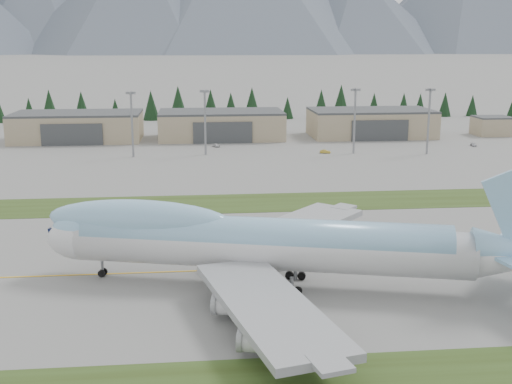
{
  "coord_description": "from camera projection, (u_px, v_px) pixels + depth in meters",
  "views": [
    {
      "loc": [
        -26.02,
        -100.69,
        36.91
      ],
      "look_at": [
        -13.88,
        22.15,
        8.0
      ],
      "focal_mm": 45.0,
      "sensor_mm": 36.0,
      "label": 1
    }
  ],
  "objects": [
    {
      "name": "ground",
      "position": [
        350.0,
        266.0,
        108.47
      ],
      "size": [
        7000.0,
        7000.0,
        0.0
      ],
      "primitive_type": "plane",
      "color": "slate",
      "rests_on": "ground"
    },
    {
      "name": "grass_strip_near",
      "position": [
        432.0,
        381.0,
        71.65
      ],
      "size": [
        400.0,
        14.0,
        0.08
      ],
      "primitive_type": "cube",
      "color": "#304017",
      "rests_on": "ground"
    },
    {
      "name": "grass_strip_far",
      "position": [
        305.0,
        202.0,
        152.07
      ],
      "size": [
        400.0,
        18.0,
        0.08
      ],
      "primitive_type": "cube",
      "color": "#304017",
      "rests_on": "ground"
    },
    {
      "name": "taxiway_line_main",
      "position": [
        350.0,
        266.0,
        108.47
      ],
      "size": [
        400.0,
        0.4,
        0.02
      ],
      "primitive_type": "cube",
      "color": "gold",
      "rests_on": "ground"
    },
    {
      "name": "boeing_747_freighter",
      "position": [
        264.0,
        242.0,
        98.21
      ],
      "size": [
        80.64,
        67.34,
        21.21
      ],
      "rotation": [
        0.0,
        0.0,
        -0.25
      ],
      "color": "silver",
      "rests_on": "ground"
    },
    {
      "name": "hangar_left",
      "position": [
        78.0,
        126.0,
        245.78
      ],
      "size": [
        48.0,
        26.6,
        10.8
      ],
      "color": "gray",
      "rests_on": "ground"
    },
    {
      "name": "hangar_center",
      "position": [
        221.0,
        125.0,
        251.04
      ],
      "size": [
        48.0,
        26.6,
        10.8
      ],
      "color": "gray",
      "rests_on": "ground"
    },
    {
      "name": "hangar_right",
      "position": [
        371.0,
        123.0,
        256.79
      ],
      "size": [
        48.0,
        26.6,
        10.8
      ],
      "color": "gray",
      "rests_on": "ground"
    },
    {
      "name": "control_shed",
      "position": [
        492.0,
        126.0,
        260.1
      ],
      "size": [
        14.0,
        12.0,
        7.6
      ],
      "color": "gray",
      "rests_on": "ground"
    },
    {
      "name": "floodlight_masts",
      "position": [
        275.0,
        108.0,
        211.53
      ],
      "size": [
        208.03,
        9.29,
        24.59
      ],
      "color": "gray",
      "rests_on": "ground"
    },
    {
      "name": "service_vehicle_a",
      "position": [
        216.0,
        147.0,
        231.25
      ],
      "size": [
        2.99,
        4.01,
        1.27
      ],
      "primitive_type": "imported",
      "rotation": [
        0.0,
        0.0,
        0.45
      ],
      "color": "silver",
      "rests_on": "ground"
    },
    {
      "name": "service_vehicle_b",
      "position": [
        325.0,
        153.0,
        218.25
      ],
      "size": [
        3.86,
        2.23,
        1.2
      ],
      "primitive_type": "imported",
      "rotation": [
        0.0,
        0.0,
        1.29
      ],
      "color": "#B3962C",
      "rests_on": "ground"
    },
    {
      "name": "service_vehicle_c",
      "position": [
        473.0,
        146.0,
        233.17
      ],
      "size": [
        2.08,
        3.99,
        1.1
      ],
      "primitive_type": "imported",
      "rotation": [
        0.0,
        0.0,
        -0.14
      ],
      "color": "#B6B6BB",
      "rests_on": "ground"
    },
    {
      "name": "conifer_belt",
      "position": [
        234.0,
        105.0,
        311.59
      ],
      "size": [
        275.25,
        16.45,
        16.86
      ],
      "color": "black",
      "rests_on": "ground"
    }
  ]
}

